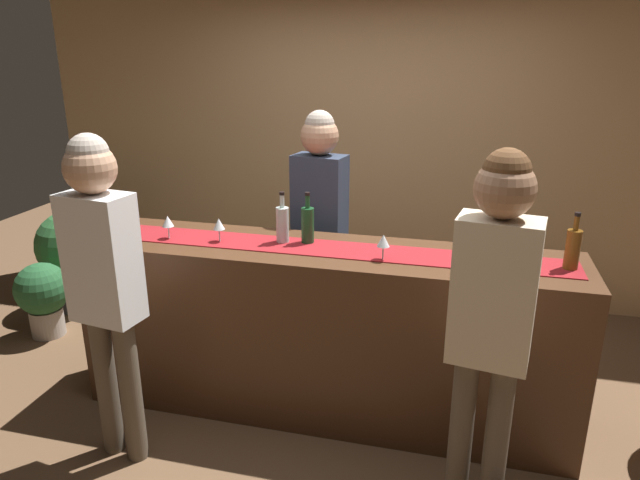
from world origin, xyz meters
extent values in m
plane|color=brown|center=(0.00, 0.00, 0.00)|extent=(10.00, 10.00, 0.00)
cube|color=tan|center=(0.00, 1.90, 1.45)|extent=(6.00, 0.12, 2.90)
cube|color=#472B19|center=(0.00, 0.00, 0.52)|extent=(2.87, 0.60, 1.04)
cube|color=maroon|center=(0.00, 0.00, 1.04)|extent=(2.72, 0.28, 0.01)
cylinder|color=brown|center=(1.30, 0.00, 1.15)|extent=(0.07, 0.07, 0.21)
cylinder|color=brown|center=(1.30, 0.00, 1.29)|extent=(0.03, 0.03, 0.08)
cylinder|color=black|center=(1.30, 0.00, 1.34)|extent=(0.03, 0.03, 0.02)
cylinder|color=#194723|center=(-0.11, 0.07, 1.15)|extent=(0.07, 0.07, 0.21)
cylinder|color=#194723|center=(-0.11, 0.07, 1.29)|extent=(0.03, 0.03, 0.08)
cylinder|color=black|center=(-0.11, 0.07, 1.34)|extent=(0.03, 0.03, 0.02)
cylinder|color=#B2C6C1|center=(-0.26, 0.05, 1.15)|extent=(0.07, 0.07, 0.21)
cylinder|color=#B2C6C1|center=(-0.26, 0.05, 1.29)|extent=(0.03, 0.03, 0.08)
cylinder|color=black|center=(-0.26, 0.05, 1.34)|extent=(0.03, 0.03, 0.02)
cylinder|color=silver|center=(0.35, -0.10, 1.04)|extent=(0.06, 0.06, 0.00)
cylinder|color=silver|center=(0.35, -0.10, 1.08)|extent=(0.01, 0.01, 0.08)
cone|color=silver|center=(0.35, -0.10, 1.15)|extent=(0.07, 0.07, 0.06)
cylinder|color=silver|center=(-0.62, -0.04, 1.04)|extent=(0.06, 0.06, 0.00)
cylinder|color=silver|center=(-0.62, -0.04, 1.08)|extent=(0.01, 0.01, 0.08)
cone|color=silver|center=(-0.62, -0.04, 1.15)|extent=(0.07, 0.07, 0.06)
cylinder|color=silver|center=(-0.93, -0.06, 1.04)|extent=(0.06, 0.06, 0.00)
cylinder|color=silver|center=(-0.93, -0.06, 1.08)|extent=(0.01, 0.01, 0.08)
cone|color=silver|center=(-0.93, -0.06, 1.15)|extent=(0.07, 0.07, 0.06)
cylinder|color=#26262B|center=(-0.09, 0.57, 0.41)|extent=(0.11, 0.11, 0.82)
cylinder|color=#26262B|center=(-0.25, 0.59, 0.41)|extent=(0.11, 0.11, 0.82)
cube|color=#2D384C|center=(-0.17, 0.58, 1.14)|extent=(0.37, 0.25, 0.65)
sphere|color=tan|center=(-0.17, 0.58, 1.59)|extent=(0.25, 0.25, 0.25)
sphere|color=#AD9E8E|center=(-0.17, 0.58, 1.65)|extent=(0.19, 0.19, 0.19)
cylinder|color=brown|center=(0.81, -0.62, 0.41)|extent=(0.11, 0.11, 0.82)
cylinder|color=brown|center=(0.97, -0.65, 0.41)|extent=(0.11, 0.11, 0.82)
cube|color=beige|center=(0.89, -0.64, 1.14)|extent=(0.37, 0.25, 0.65)
sphere|color=#9E7051|center=(0.89, -0.64, 1.59)|extent=(0.25, 0.25, 0.25)
sphere|color=brown|center=(0.89, -0.64, 1.66)|extent=(0.19, 0.19, 0.19)
cylinder|color=brown|center=(-1.03, -0.67, 0.41)|extent=(0.11, 0.11, 0.82)
cylinder|color=brown|center=(-0.87, -0.69, 0.41)|extent=(0.11, 0.11, 0.82)
cube|color=white|center=(-0.95, -0.68, 1.14)|extent=(0.37, 0.25, 0.65)
sphere|color=tan|center=(-0.95, -0.68, 1.59)|extent=(0.25, 0.25, 0.25)
sphere|color=#AD9E8E|center=(-0.95, -0.68, 1.66)|extent=(0.19, 0.19, 0.19)
cylinder|color=#4C4C51|center=(-2.38, 0.89, 0.16)|extent=(0.36, 0.36, 0.31)
sphere|color=#2D6633|center=(-2.38, 0.89, 0.56)|extent=(0.58, 0.58, 0.58)
cylinder|color=#9E9389|center=(-2.30, 0.39, 0.11)|extent=(0.25, 0.25, 0.22)
sphere|color=#23562D|center=(-2.30, 0.39, 0.39)|extent=(0.40, 0.40, 0.40)
camera|label=1|loc=(0.72, -2.95, 2.12)|focal=32.03mm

